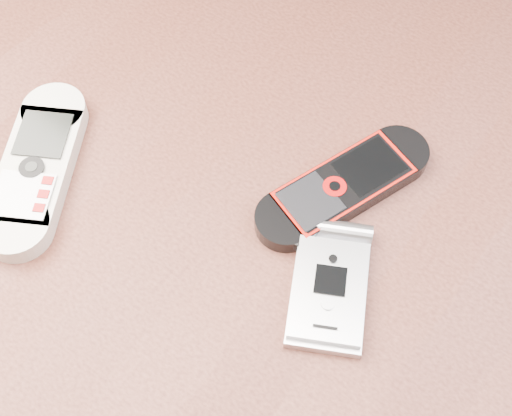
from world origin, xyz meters
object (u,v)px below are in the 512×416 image
object	(u,v)px
nokia_white	(37,167)
motorola_razr	(329,288)
table	(252,269)
nokia_black_red	(344,186)

from	to	relation	value
nokia_white	motorola_razr	size ratio (longest dim) A/B	1.54
nokia_white	motorola_razr	distance (m)	0.25
nokia_white	motorola_razr	bearing A→B (deg)	-17.87
table	nokia_white	distance (m)	0.21
table	nokia_black_red	bearing A→B (deg)	50.72
nokia_white	nokia_black_red	bearing A→B (deg)	2.75
nokia_black_red	table	bearing A→B (deg)	-109.85
motorola_razr	nokia_white	bearing A→B (deg)	164.33
nokia_black_red	motorola_razr	distance (m)	0.09
nokia_white	table	bearing A→B (deg)	-4.92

